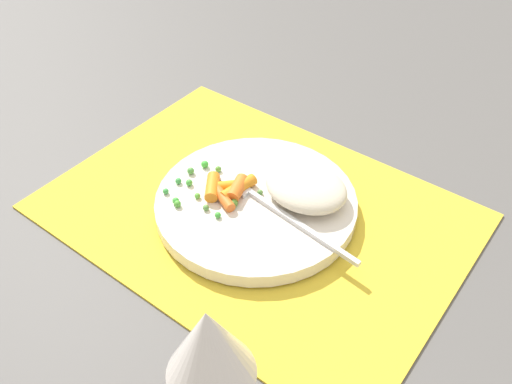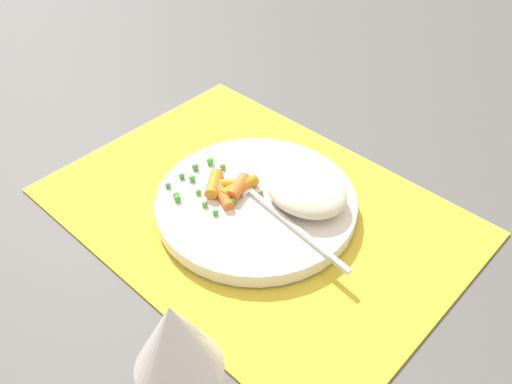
% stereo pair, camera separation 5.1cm
% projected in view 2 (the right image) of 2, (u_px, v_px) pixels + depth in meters
% --- Properties ---
extents(ground_plane, '(2.40, 2.40, 0.00)m').
position_uv_depth(ground_plane, '(256.00, 212.00, 0.69)').
color(ground_plane, '#565451').
extents(placemat, '(0.50, 0.36, 0.01)m').
position_uv_depth(placemat, '(256.00, 210.00, 0.69)').
color(placemat, gold).
rests_on(placemat, ground_plane).
extents(plate, '(0.25, 0.25, 0.02)m').
position_uv_depth(plate, '(256.00, 203.00, 0.68)').
color(plate, silver).
rests_on(plate, placemat).
extents(rice_mound, '(0.10, 0.08, 0.03)m').
position_uv_depth(rice_mound, '(306.00, 191.00, 0.66)').
color(rice_mound, beige).
rests_on(rice_mound, plate).
extents(carrot_portion, '(0.06, 0.07, 0.02)m').
position_uv_depth(carrot_portion, '(230.00, 187.00, 0.68)').
color(carrot_portion, orange).
rests_on(carrot_portion, plate).
extents(pea_scatter, '(0.10, 0.09, 0.01)m').
position_uv_depth(pea_scatter, '(202.00, 185.00, 0.69)').
color(pea_scatter, '#4D963F').
rests_on(pea_scatter, plate).
extents(fork, '(0.21, 0.04, 0.01)m').
position_uv_depth(fork, '(271.00, 209.00, 0.66)').
color(fork, silver).
rests_on(fork, plate).
extents(wine_glass, '(0.07, 0.07, 0.15)m').
position_uv_depth(wine_glass, '(175.00, 342.00, 0.43)').
color(wine_glass, silver).
rests_on(wine_glass, ground_plane).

